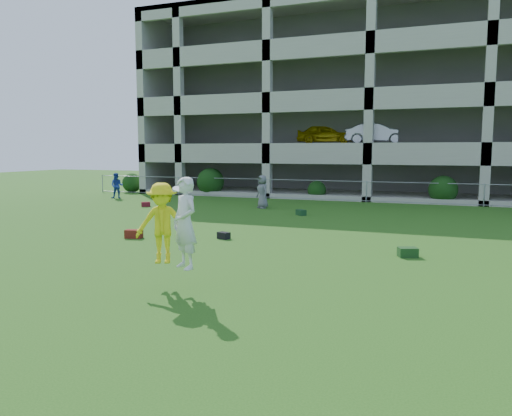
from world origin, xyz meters
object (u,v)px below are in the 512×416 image
at_px(bystander_c, 262,192).
at_px(frisbee_contest, 169,223).
at_px(bystander_a, 117,186).
at_px(parking_garage, 388,106).

height_order(bystander_c, frisbee_contest, frisbee_contest).
bearing_deg(bystander_a, bystander_c, -29.71).
bearing_deg(parking_garage, frisbee_contest, -92.22).
height_order(bystander_a, bystander_c, bystander_c).
relative_size(bystander_c, parking_garage, 0.06).
distance_m(bystander_a, parking_garage, 19.40).
bearing_deg(bystander_a, frisbee_contest, -71.14).
height_order(bystander_a, frisbee_contest, frisbee_contest).
xyz_separation_m(frisbee_contest, parking_garage, (1.08, 27.84, 4.62)).
bearing_deg(parking_garage, bystander_c, -107.98).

